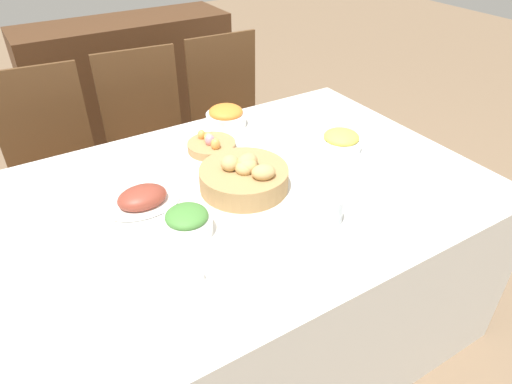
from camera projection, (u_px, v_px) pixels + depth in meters
ground_plane at (245, 325)px, 2.06m from camera, size 12.00×12.00×0.00m
dining_table at (243, 265)px, 1.85m from camera, size 1.75×1.20×0.74m
chair_far_right at (232, 118)px, 2.65m from camera, size 0.44×0.44×0.96m
chair_far_center at (151, 139)px, 2.44m from camera, size 0.46×0.46×0.96m
chair_far_left at (54, 165)px, 2.22m from camera, size 0.46×0.46×0.96m
sideboard at (132, 90)px, 3.14m from camera, size 1.34×0.44×0.93m
bread_basket at (244, 176)px, 1.62m from camera, size 0.32×0.32×0.13m
egg_basket at (211, 145)px, 1.86m from camera, size 0.20×0.20×0.08m
ham_platter at (143, 199)px, 1.55m from camera, size 0.26×0.18×0.07m
pineapple_bowl at (341, 141)px, 1.85m from camera, size 0.17×0.17×0.08m
carrot_bowl at (226, 116)px, 2.04m from camera, size 0.18×0.18×0.09m
green_salad_bowl at (187, 222)px, 1.41m from camera, size 0.16×0.16×0.09m
dinner_plate at (295, 270)px, 1.29m from camera, size 0.23×0.23×0.01m
fork at (252, 290)px, 1.23m from camera, size 0.01×0.17×0.00m
knife at (334, 253)px, 1.35m from camera, size 0.01×0.17×0.00m
spoon at (342, 249)px, 1.37m from camera, size 0.01×0.17×0.00m
drinking_cup at (330, 210)px, 1.46m from camera, size 0.08×0.08×0.09m
butter_dish at (181, 276)px, 1.26m from camera, size 0.11×0.07×0.03m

